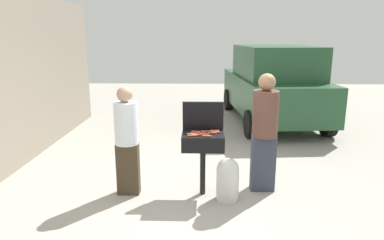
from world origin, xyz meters
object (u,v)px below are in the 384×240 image
(hot_dog_2, at_px, (207,136))
(hot_dog_10, at_px, (196,132))
(hot_dog_7, at_px, (214,131))
(bbq_grill, at_px, (203,143))
(hot_dog_12, at_px, (192,136))
(hot_dog_3, at_px, (202,133))
(hot_dog_4, at_px, (196,135))
(hot_dog_9, at_px, (215,131))
(hot_dog_6, at_px, (192,134))
(person_left, at_px, (127,137))
(hot_dog_8, at_px, (195,133))
(hot_dog_0, at_px, (205,134))
(hot_dog_11, at_px, (206,131))
(hot_dog_5, at_px, (216,132))
(person_right, at_px, (265,129))
(parked_minivan, at_px, (273,84))
(propane_tank, at_px, (228,178))
(hot_dog_1, at_px, (212,133))

(hot_dog_2, relative_size, hot_dog_10, 1.00)
(hot_dog_7, bearing_deg, hot_dog_10, -175.05)
(bbq_grill, height_order, hot_dog_12, hot_dog_12)
(hot_dog_3, bearing_deg, hot_dog_4, -124.12)
(hot_dog_9, height_order, hot_dog_12, same)
(hot_dog_6, relative_size, person_left, 0.08)
(hot_dog_8, bearing_deg, hot_dog_0, -17.97)
(hot_dog_3, relative_size, hot_dog_8, 1.00)
(hot_dog_4, height_order, hot_dog_11, same)
(hot_dog_0, relative_size, hot_dog_8, 1.00)
(hot_dog_0, height_order, hot_dog_2, same)
(hot_dog_5, bearing_deg, hot_dog_4, -152.37)
(person_right, bearing_deg, hot_dog_11, 13.81)
(hot_dog_6, xyz_separation_m, hot_dog_9, (0.33, 0.19, 0.00))
(parked_minivan, bearing_deg, hot_dog_10, 60.85)
(hot_dog_6, bearing_deg, hot_dog_11, 36.03)
(hot_dog_7, bearing_deg, hot_dog_9, 83.14)
(hot_dog_0, xyz_separation_m, hot_dog_4, (-0.12, -0.03, 0.00))
(hot_dog_9, xyz_separation_m, hot_dog_12, (-0.32, -0.26, 0.00))
(bbq_grill, bearing_deg, hot_dog_0, -72.81)
(hot_dog_8, bearing_deg, hot_dog_10, 81.42)
(bbq_grill, bearing_deg, hot_dog_3, 165.59)
(hot_dog_3, height_order, hot_dog_8, same)
(hot_dog_8, relative_size, hot_dog_9, 1.00)
(propane_tank, distance_m, person_left, 1.55)
(hot_dog_0, xyz_separation_m, hot_dog_7, (0.14, 0.16, 0.00))
(hot_dog_10, bearing_deg, bbq_grill, -30.10)
(hot_dog_12, bearing_deg, hot_dog_4, 31.16)
(hot_dog_4, bearing_deg, bbq_grill, 48.74)
(parked_minivan, bearing_deg, person_right, 72.22)
(bbq_grill, height_order, parked_minivan, parked_minivan)
(propane_tank, bearing_deg, hot_dog_1, 141.92)
(bbq_grill, height_order, hot_dog_6, hot_dog_6)
(hot_dog_1, xyz_separation_m, hot_dog_4, (-0.22, -0.11, 0.00))
(hot_dog_6, height_order, hot_dog_10, same)
(hot_dog_5, xyz_separation_m, hot_dog_8, (-0.30, -0.07, 0.00))
(hot_dog_12, bearing_deg, hot_dog_11, 49.60)
(hot_dog_3, bearing_deg, bbq_grill, -14.41)
(bbq_grill, relative_size, hot_dog_3, 7.09)
(hot_dog_11, bearing_deg, hot_dog_2, -87.12)
(hot_dog_1, height_order, hot_dog_7, same)
(hot_dog_1, relative_size, hot_dog_9, 1.00)
(hot_dog_0, xyz_separation_m, parked_minivan, (1.85, 4.56, 0.09))
(hot_dog_7, distance_m, propane_tank, 0.69)
(hot_dog_5, xyz_separation_m, propane_tank, (0.17, -0.21, -0.61))
(hot_dog_3, bearing_deg, hot_dog_0, -62.97)
(hot_dog_4, bearing_deg, hot_dog_3, 55.88)
(hot_dog_12, distance_m, person_left, 0.95)
(hot_dog_4, height_order, hot_dog_8, same)
(hot_dog_2, height_order, hot_dog_3, same)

